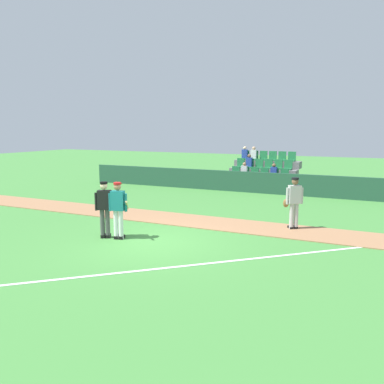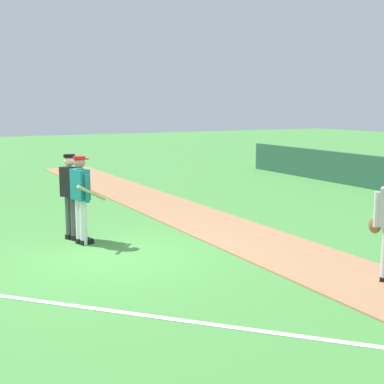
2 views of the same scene
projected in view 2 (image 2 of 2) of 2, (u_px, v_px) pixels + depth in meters
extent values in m
plane|color=#42843A|center=(110.00, 256.00, 9.85)|extent=(80.00, 80.00, 0.00)
cube|color=#9E704C|center=(244.00, 237.00, 11.23)|extent=(28.00, 1.89, 0.03)
cube|color=white|center=(151.00, 317.00, 7.01)|extent=(8.83, 8.27, 0.01)
cylinder|color=white|center=(79.00, 221.00, 10.67)|extent=(0.14, 0.14, 0.90)
cylinder|color=white|center=(84.00, 223.00, 10.55)|extent=(0.14, 0.14, 0.90)
cube|color=black|center=(82.00, 240.00, 10.78)|extent=(0.18, 0.28, 0.10)
cube|color=black|center=(87.00, 242.00, 10.66)|extent=(0.18, 0.28, 0.10)
cube|color=#197075|center=(80.00, 185.00, 10.49)|extent=(0.44, 0.32, 0.60)
cylinder|color=#197075|center=(74.00, 186.00, 10.68)|extent=(0.09, 0.09, 0.55)
cylinder|color=#197075|center=(87.00, 188.00, 10.32)|extent=(0.09, 0.09, 0.55)
sphere|color=#9E7051|center=(79.00, 163.00, 10.42)|extent=(0.22, 0.22, 0.22)
cylinder|color=#B21919|center=(79.00, 158.00, 10.41)|extent=(0.23, 0.23, 0.06)
cube|color=#B21919|center=(84.00, 159.00, 10.48)|extent=(0.20, 0.16, 0.02)
cylinder|color=tan|center=(92.00, 193.00, 10.40)|extent=(0.47, 0.71, 0.41)
cylinder|color=#4C4C4C|center=(69.00, 218.00, 11.02)|extent=(0.14, 0.14, 0.90)
cylinder|color=#4C4C4C|center=(74.00, 219.00, 10.92)|extent=(0.14, 0.14, 0.90)
cube|color=black|center=(72.00, 236.00, 11.13)|extent=(0.22, 0.29, 0.10)
cube|color=black|center=(77.00, 237.00, 11.04)|extent=(0.22, 0.29, 0.10)
cube|color=black|center=(70.00, 182.00, 10.85)|extent=(0.46, 0.37, 0.60)
cylinder|color=black|center=(62.00, 183.00, 11.00)|extent=(0.09, 0.09, 0.55)
cylinder|color=black|center=(79.00, 185.00, 10.71)|extent=(0.09, 0.09, 0.55)
sphere|color=beige|center=(69.00, 161.00, 10.78)|extent=(0.22, 0.22, 0.22)
cylinder|color=black|center=(69.00, 156.00, 10.76)|extent=(0.23, 0.23, 0.06)
cube|color=black|center=(73.00, 157.00, 10.85)|extent=(0.21, 0.19, 0.02)
cube|color=black|center=(75.00, 181.00, 10.95)|extent=(0.43, 0.26, 0.56)
cylinder|color=#B2B2B2|center=(377.00, 210.00, 8.24)|extent=(0.09, 0.09, 0.55)
ellipsoid|color=brown|center=(375.00, 225.00, 8.34)|extent=(0.23, 0.21, 0.28)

